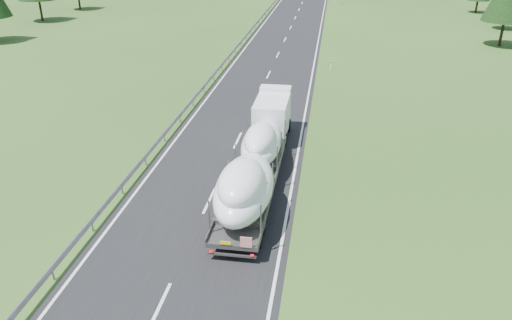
# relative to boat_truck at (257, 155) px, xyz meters

# --- Properties ---
(ground) EXTENTS (400.00, 400.00, 0.00)m
(ground) POSITION_rel_boat_truck_xyz_m (-2.44, -2.26, -2.06)
(ground) COLOR #2D4E1A
(ground) RESTS_ON ground
(boat_truck) EXTENTS (2.99, 18.11, 3.87)m
(boat_truck) POSITION_rel_boat_truck_xyz_m (0.00, 0.00, 0.00)
(boat_truck) COLOR white
(boat_truck) RESTS_ON ground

